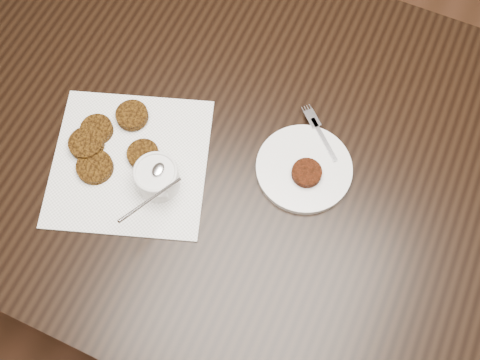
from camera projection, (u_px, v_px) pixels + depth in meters
name	position (u px, v px, depth m)	size (l,w,h in m)	color
floor	(250.00, 290.00, 1.74)	(4.00, 4.00, 0.00)	#542F1C
table	(243.00, 211.00, 1.44)	(1.46, 0.94, 0.75)	black
napkin	(130.00, 162.00, 1.08)	(0.30, 0.30, 0.00)	white
sauce_ramekin	(155.00, 171.00, 1.01)	(0.11, 0.11, 0.12)	silver
patty_cluster	(104.00, 143.00, 1.08)	(0.23, 0.23, 0.02)	#633B0D
plate_with_patty	(304.00, 167.00, 1.06)	(0.18, 0.18, 0.03)	white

